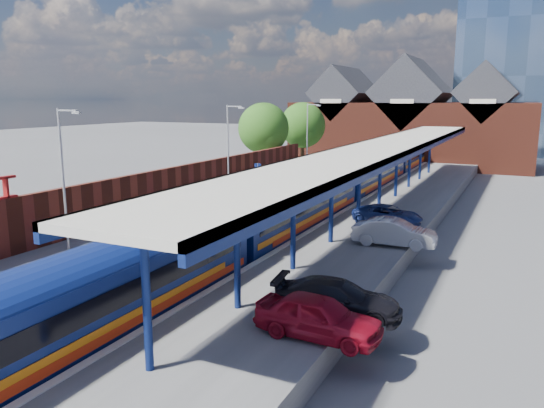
{
  "coord_description": "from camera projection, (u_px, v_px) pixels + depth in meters",
  "views": [
    {
      "loc": [
        14.0,
        -12.78,
        8.42
      ],
      "look_at": [
        1.23,
        13.68,
        2.6
      ],
      "focal_mm": 35.0,
      "sensor_mm": 36.0,
      "label": 1
    }
  ],
  "objects": [
    {
      "name": "ground",
      "position": [
        342.0,
        199.0,
        45.4
      ],
      "size": [
        240.0,
        240.0,
        0.0
      ],
      "primitive_type": "plane",
      "color": "#5B5B5E",
      "rests_on": "ground"
    },
    {
      "name": "ballast_bed",
      "position": [
        296.0,
        223.0,
        36.56
      ],
      "size": [
        6.0,
        76.0,
        0.06
      ],
      "primitive_type": "cube",
      "color": "#473D33",
      "rests_on": "ground"
    },
    {
      "name": "rails",
      "position": [
        296.0,
        222.0,
        36.54
      ],
      "size": [
        4.51,
        76.0,
        0.14
      ],
      "color": "slate",
      "rests_on": "ground"
    },
    {
      "name": "left_platform",
      "position": [
        227.0,
        209.0,
        38.81
      ],
      "size": [
        5.0,
        76.0,
        1.0
      ],
      "primitive_type": "cube",
      "color": "#565659",
      "rests_on": "ground"
    },
    {
      "name": "right_platform",
      "position": [
        382.0,
        225.0,
        33.91
      ],
      "size": [
        6.0,
        76.0,
        1.0
      ],
      "primitive_type": "cube",
      "color": "#565659",
      "rests_on": "ground"
    },
    {
      "name": "coping_left",
      "position": [
        255.0,
        205.0,
        37.71
      ],
      "size": [
        0.3,
        76.0,
        0.05
      ],
      "primitive_type": "cube",
      "color": "silver",
      "rests_on": "left_platform"
    },
    {
      "name": "coping_right",
      "position": [
        340.0,
        213.0,
        35.02
      ],
      "size": [
        0.3,
        76.0,
        0.05
      ],
      "primitive_type": "cube",
      "color": "silver",
      "rests_on": "right_platform"
    },
    {
      "name": "yellow_line",
      "position": [
        248.0,
        205.0,
        37.97
      ],
      "size": [
        0.14,
        76.0,
        0.01
      ],
      "primitive_type": "cube",
      "color": "yellow",
      "rests_on": "left_platform"
    },
    {
      "name": "train",
      "position": [
        338.0,
        185.0,
        39.39
      ],
      "size": [
        2.87,
        65.9,
        3.45
      ],
      "color": "navy",
      "rests_on": "ground"
    },
    {
      "name": "canopy",
      "position": [
        384.0,
        148.0,
        34.93
      ],
      "size": [
        4.5,
        52.0,
        4.48
      ],
      "color": "navy",
      "rests_on": "right_platform"
    },
    {
      "name": "lamp_post_b",
      "position": [
        65.0,
        170.0,
        25.94
      ],
      "size": [
        1.48,
        0.18,
        7.0
      ],
      "color": "#A5A8AA",
      "rests_on": "left_platform"
    },
    {
      "name": "lamp_post_c",
      "position": [
        230.0,
        145.0,
        40.08
      ],
      "size": [
        1.48,
        0.18,
        7.0
      ],
      "color": "#A5A8AA",
      "rests_on": "left_platform"
    },
    {
      "name": "lamp_post_d",
      "position": [
        308.0,
        133.0,
        54.21
      ],
      "size": [
        1.48,
        0.18,
        7.0
      ],
      "color": "#A5A8AA",
      "rests_on": "left_platform"
    },
    {
      "name": "platform_sign",
      "position": [
        258.0,
        173.0,
        41.71
      ],
      "size": [
        0.55,
        0.08,
        2.5
      ],
      "color": "#A5A8AA",
      "rests_on": "left_platform"
    },
    {
      "name": "brick_wall",
      "position": [
        140.0,
        194.0,
        33.84
      ],
      "size": [
        0.35,
        50.0,
        3.86
      ],
      "color": "#5C2418",
      "rests_on": "left_platform"
    },
    {
      "name": "station_building",
      "position": [
        411.0,
        122.0,
        69.08
      ],
      "size": [
        30.0,
        12.12,
        13.78
      ],
      "color": "#5C2418",
      "rests_on": "ground"
    },
    {
      "name": "glass_tower",
      "position": [
        511.0,
        21.0,
        81.39
      ],
      "size": [
        14.2,
        14.2,
        40.3
      ],
      "color": "slate",
      "rests_on": "ground"
    },
    {
      "name": "tree_near",
      "position": [
        265.0,
        130.0,
        53.99
      ],
      "size": [
        5.2,
        5.2,
        8.1
      ],
      "color": "#382314",
      "rests_on": "ground"
    },
    {
      "name": "tree_far",
      "position": [
        304.0,
        127.0,
        60.63
      ],
      "size": [
        5.2,
        5.2,
        8.1
      ],
      "color": "#382314",
      "rests_on": "ground"
    },
    {
      "name": "parked_car_red",
      "position": [
        318.0,
        316.0,
        16.69
      ],
      "size": [
        4.16,
        1.83,
        1.39
      ],
      "primitive_type": "imported",
      "rotation": [
        0.0,
        0.0,
        1.53
      ],
      "color": "maroon",
      "rests_on": "right_platform"
    },
    {
      "name": "parked_car_silver",
      "position": [
        394.0,
        232.0,
        27.2
      ],
      "size": [
        4.3,
        1.67,
        1.4
      ],
      "primitive_type": "imported",
      "rotation": [
        0.0,
        0.0,
        1.62
      ],
      "color": "silver",
      "rests_on": "right_platform"
    },
    {
      "name": "parked_car_dark",
      "position": [
        337.0,
        299.0,
        18.32
      ],
      "size": [
        4.65,
        2.36,
        1.29
      ],
      "primitive_type": "imported",
      "rotation": [
        0.0,
        0.0,
        1.7
      ],
      "color": "black",
      "rests_on": "right_platform"
    },
    {
      "name": "parked_car_blue",
      "position": [
        388.0,
        215.0,
        31.99
      ],
      "size": [
        4.34,
        2.39,
        1.15
      ],
      "primitive_type": "imported",
      "rotation": [
        0.0,
        0.0,
        1.45
      ],
      "color": "navy",
      "rests_on": "right_platform"
    }
  ]
}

